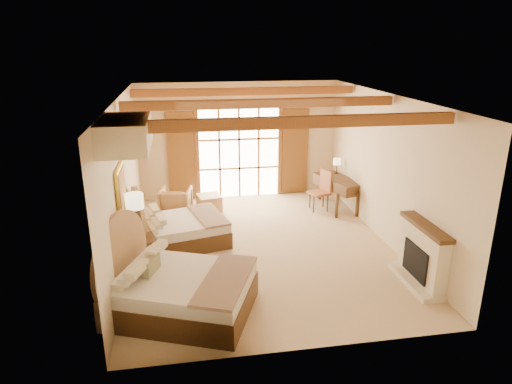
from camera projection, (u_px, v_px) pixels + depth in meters
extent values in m
plane|color=#CCB38B|center=(261.00, 247.00, 9.88)|extent=(7.00, 7.00, 0.00)
plane|color=beige|center=(239.00, 141.00, 12.64)|extent=(5.50, 0.00, 5.50)
plane|color=beige|center=(123.00, 183.00, 8.93)|extent=(0.00, 7.00, 7.00)
plane|color=beige|center=(387.00, 170.00, 9.81)|extent=(0.00, 7.00, 7.00)
plane|color=#B76D38|center=(262.00, 97.00, 8.86)|extent=(7.00, 7.00, 0.00)
cube|color=white|center=(239.00, 153.00, 12.71)|extent=(2.20, 0.02, 2.50)
cube|color=brown|center=(181.00, 156.00, 12.43)|extent=(0.75, 0.06, 2.40)
cube|color=brown|center=(295.00, 151.00, 12.94)|extent=(0.75, 0.06, 2.40)
cube|color=beige|center=(423.00, 256.00, 8.25)|extent=(0.25, 1.30, 1.10)
cube|color=black|center=(419.00, 261.00, 8.27)|extent=(0.18, 0.80, 0.60)
cube|color=beige|center=(415.00, 280.00, 8.39)|extent=(0.45, 1.40, 0.10)
cube|color=#4E391C|center=(426.00, 227.00, 8.07)|extent=(0.30, 1.40, 0.08)
cube|color=gold|center=(121.00, 187.00, 8.19)|extent=(0.05, 0.95, 0.75)
cube|color=gold|center=(122.00, 187.00, 8.19)|extent=(0.02, 0.82, 0.62)
cube|color=beige|center=(125.00, 134.00, 6.69)|extent=(0.70, 1.40, 0.45)
cube|color=#4E391C|center=(182.00, 300.00, 7.46)|extent=(2.65, 2.35, 0.43)
cube|color=silver|center=(181.00, 282.00, 7.36)|extent=(2.59, 2.30, 0.23)
cube|color=#8D6C57|center=(227.00, 271.00, 7.44)|extent=(1.24, 1.81, 0.05)
cube|color=gray|center=(148.00, 271.00, 7.20)|extent=(0.29, 0.46, 0.26)
cube|color=#4E391C|center=(181.00, 236.00, 9.97)|extent=(2.16, 1.83, 0.37)
cube|color=silver|center=(181.00, 224.00, 9.88)|extent=(2.12, 1.80, 0.20)
cube|color=#8D6C57|center=(210.00, 217.00, 9.95)|extent=(0.90, 1.54, 0.05)
cube|color=gray|center=(160.00, 216.00, 9.75)|extent=(0.20, 0.40, 0.22)
cube|color=#4E391C|center=(142.00, 254.00, 8.82)|extent=(0.68, 0.68, 0.65)
cylinder|color=#342315|center=(141.00, 270.00, 8.86)|extent=(0.22, 0.22, 0.03)
cylinder|color=#342315|center=(138.00, 238.00, 8.64)|extent=(0.04, 0.04, 1.34)
cylinder|color=#FFF1B6|center=(134.00, 201.00, 8.41)|extent=(0.33, 0.33, 0.28)
imported|color=#A97D4A|center=(176.00, 201.00, 11.61)|extent=(0.88, 0.90, 0.70)
cube|color=#A37957|center=(209.00, 203.00, 11.92)|extent=(0.67, 0.67, 0.41)
cube|color=#4E391C|center=(339.00, 179.00, 11.94)|extent=(1.07, 1.64, 0.05)
cube|color=#4E391C|center=(339.00, 184.00, 11.98)|extent=(1.04, 1.59, 0.24)
cube|color=#955735|center=(319.00, 193.00, 11.88)|extent=(0.58, 0.58, 0.06)
cube|color=#955735|center=(327.00, 181.00, 11.82)|extent=(0.19, 0.45, 0.56)
cylinder|color=#342315|center=(336.00, 173.00, 12.38)|extent=(0.12, 0.12, 0.02)
cylinder|color=#342315|center=(337.00, 168.00, 12.33)|extent=(0.02, 0.02, 0.28)
cylinder|color=#FFF1B6|center=(337.00, 162.00, 12.28)|extent=(0.20, 0.20, 0.16)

